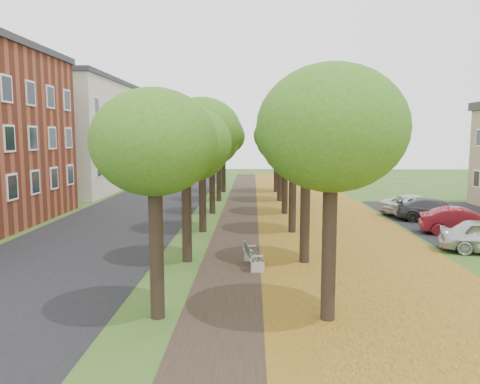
# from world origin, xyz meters

# --- Properties ---
(ground) EXTENTS (120.00, 120.00, 0.00)m
(ground) POSITION_xyz_m (0.00, 0.00, 0.00)
(ground) COLOR #2D4C19
(ground) RESTS_ON ground
(street_asphalt) EXTENTS (8.00, 70.00, 0.01)m
(street_asphalt) POSITION_xyz_m (-7.50, 15.00, 0.00)
(street_asphalt) COLOR black
(street_asphalt) RESTS_ON ground
(footpath) EXTENTS (3.20, 70.00, 0.01)m
(footpath) POSITION_xyz_m (0.00, 15.00, 0.00)
(footpath) COLOR black
(footpath) RESTS_ON ground
(leaf_verge) EXTENTS (7.50, 70.00, 0.01)m
(leaf_verge) POSITION_xyz_m (5.00, 15.00, 0.01)
(leaf_verge) COLOR olive
(leaf_verge) RESTS_ON ground
(parking_lot) EXTENTS (9.00, 16.00, 0.01)m
(parking_lot) POSITION_xyz_m (13.50, 16.00, 0.00)
(parking_lot) COLOR black
(parking_lot) RESTS_ON ground
(tree_row_west) EXTENTS (3.82, 33.82, 6.61)m
(tree_row_west) POSITION_xyz_m (-2.20, 15.00, 4.95)
(tree_row_west) COLOR black
(tree_row_west) RESTS_ON ground
(tree_row_east) EXTENTS (3.82, 33.82, 6.61)m
(tree_row_east) POSITION_xyz_m (2.60, 15.00, 4.95)
(tree_row_east) COLOR black
(tree_row_east) RESTS_ON ground
(building_cream) EXTENTS (10.30, 20.30, 10.40)m
(building_cream) POSITION_xyz_m (-17.00, 33.00, 5.21)
(building_cream) COLOR beige
(building_cream) RESTS_ON ground
(bench) EXTENTS (0.82, 1.87, 0.86)m
(bench) POSITION_xyz_m (0.48, 5.28, 0.45)
(bench) COLOR #2A342C
(bench) RESTS_ON ground
(car_red) EXTENTS (4.49, 2.43, 1.40)m
(car_red) POSITION_xyz_m (11.45, 11.59, 0.70)
(car_red) COLOR maroon
(car_red) RESTS_ON ground
(car_grey) EXTENTS (5.06, 3.42, 1.36)m
(car_grey) POSITION_xyz_m (11.55, 15.25, 0.68)
(car_grey) COLOR #313236
(car_grey) RESTS_ON ground
(car_white) EXTENTS (5.31, 3.94, 1.34)m
(car_white) POSITION_xyz_m (11.16, 17.63, 0.67)
(car_white) COLOR silver
(car_white) RESTS_ON ground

